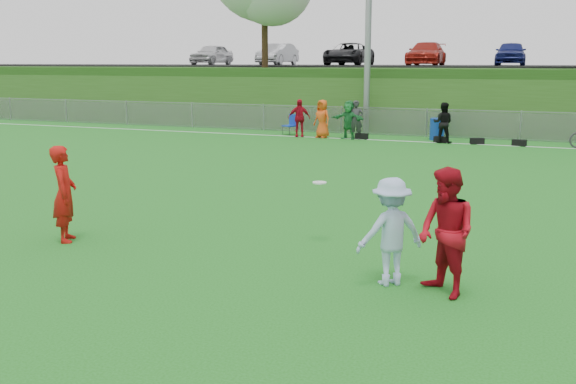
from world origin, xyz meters
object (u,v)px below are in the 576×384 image
at_px(player_red_center, 446,233).
at_px(player_blue, 391,232).
at_px(frisbee, 320,183).
at_px(recycling_bin, 437,129).
at_px(player_red_left, 64,194).

xyz_separation_m(player_red_center, player_blue, (-0.85, 0.19, -0.11)).
bearing_deg(player_red_center, frisbee, -173.52).
distance_m(player_blue, recycling_bin, 19.06).
distance_m(player_red_left, player_blue, 6.28).
relative_size(player_blue, recycling_bin, 1.77).
bearing_deg(player_blue, frisbee, -84.55).
distance_m(player_red_center, player_blue, 0.88).
distance_m(player_red_left, frisbee, 4.82).
distance_m(player_blue, frisbee, 2.53).
bearing_deg(frisbee, player_red_center, -37.88).
xyz_separation_m(player_red_left, frisbee, (4.55, 1.60, 0.24)).
relative_size(player_red_left, frisbee, 6.93).
height_order(player_red_left, player_blue, player_red_left).
height_order(player_red_left, player_red_center, player_red_center).
height_order(player_red_left, recycling_bin, player_red_left).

